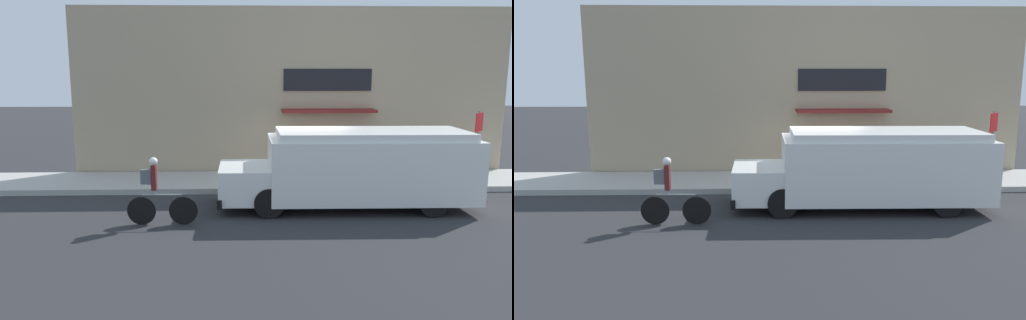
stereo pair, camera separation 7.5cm
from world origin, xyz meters
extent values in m
plane|color=#2B2B2D|center=(0.00, 0.00, 0.00)|extent=(70.00, 70.00, 0.00)
cube|color=#ADAAA3|center=(0.00, 1.31, 0.09)|extent=(28.00, 2.63, 0.18)
cube|color=tan|center=(0.00, 2.77, 2.94)|extent=(15.29, 0.18, 5.89)
cube|color=black|center=(1.24, 2.66, 3.40)|extent=(3.09, 0.05, 0.76)
cube|color=maroon|center=(1.24, 2.30, 2.35)|extent=(3.24, 0.76, 0.10)
cube|color=white|center=(1.73, -1.57, 1.11)|extent=(5.55, 2.22, 1.68)
cube|color=white|center=(-1.72, -1.53, 0.73)|extent=(1.39, 2.00, 0.92)
cube|color=white|center=(1.73, -1.57, 2.05)|extent=(5.11, 2.04, 0.21)
cube|color=black|center=(-2.36, -1.52, 0.37)|extent=(0.14, 2.11, 0.24)
cube|color=red|center=(0.22, -0.22, 1.19)|extent=(0.03, 0.44, 0.44)
cylinder|color=black|center=(-1.08, -0.62, 0.39)|extent=(0.78, 0.27, 0.78)
cylinder|color=black|center=(-1.10, -2.46, 0.39)|extent=(0.78, 0.27, 0.78)
cylinder|color=black|center=(3.19, -0.67, 0.39)|extent=(0.78, 0.27, 0.78)
cylinder|color=black|center=(3.17, -2.50, 0.39)|extent=(0.78, 0.27, 0.78)
cylinder|color=black|center=(-3.25, -2.94, 0.35)|extent=(0.71, 0.06, 0.71)
cylinder|color=black|center=(-4.28, -2.92, 0.35)|extent=(0.71, 0.06, 0.71)
cylinder|color=#999EA3|center=(-3.76, -2.93, 0.76)|extent=(0.98, 0.06, 0.04)
cylinder|color=#999EA3|center=(-3.94, -2.93, 0.82)|extent=(0.04, 0.04, 0.12)
cube|color=#561E1E|center=(-3.94, -2.93, 1.18)|extent=(0.12, 0.20, 0.60)
sphere|color=white|center=(-3.94, -2.93, 1.59)|extent=(0.21, 0.21, 0.21)
cube|color=#565B60|center=(-4.13, -2.92, 1.21)|extent=(0.26, 0.15, 0.36)
cylinder|color=slate|center=(5.78, 0.74, 1.32)|extent=(0.07, 0.07, 2.28)
cube|color=red|center=(5.78, 0.69, 2.11)|extent=(0.45, 0.45, 0.60)
camera|label=1|loc=(-1.87, -14.85, 3.83)|focal=35.00mm
camera|label=2|loc=(-1.79, -14.85, 3.83)|focal=35.00mm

